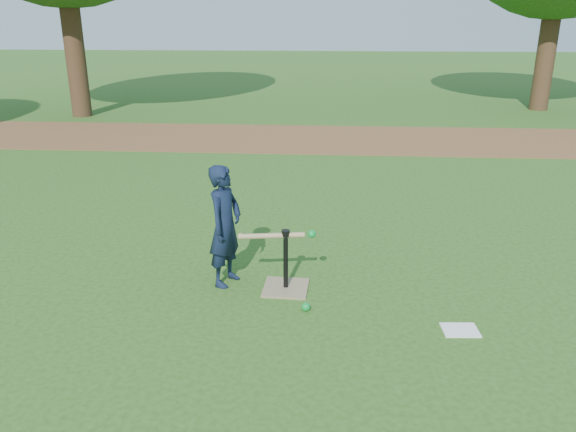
{
  "coord_description": "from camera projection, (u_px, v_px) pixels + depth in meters",
  "views": [
    {
      "loc": [
        0.59,
        -4.55,
        2.52
      ],
      "look_at": [
        0.2,
        0.66,
        0.65
      ],
      "focal_mm": 35.0,
      "sensor_mm": 36.0,
      "label": 1
    }
  ],
  "objects": [
    {
      "name": "child",
      "position": [
        225.0,
        226.0,
        5.42
      ],
      "size": [
        0.42,
        0.51,
        1.21
      ],
      "primitive_type": "imported",
      "rotation": [
        0.0,
        0.0,
        1.23
      ],
      "color": "#101A32",
      "rests_on": "ground"
    },
    {
      "name": "clipboard",
      "position": [
        460.0,
        330.0,
        4.75
      ],
      "size": [
        0.31,
        0.25,
        0.01
      ],
      "primitive_type": "cube",
      "rotation": [
        0.0,
        0.0,
        0.06
      ],
      "color": "white",
      "rests_on": "ground"
    },
    {
      "name": "dirt_strip",
      "position": [
        302.0,
        138.0,
        12.21
      ],
      "size": [
        24.0,
        3.0,
        0.01
      ],
      "primitive_type": "cube",
      "color": "brown",
      "rests_on": "ground"
    },
    {
      "name": "swing_action",
      "position": [
        278.0,
        235.0,
        5.29
      ],
      "size": [
        0.74,
        0.17,
        0.08
      ],
      "color": "tan",
      "rests_on": "ground"
    },
    {
      "name": "batting_tee",
      "position": [
        286.0,
        279.0,
        5.45
      ],
      "size": [
        0.45,
        0.45,
        0.61
      ],
      "color": "#8F7A5A",
      "rests_on": "ground"
    },
    {
      "name": "wiffle_ball_ground",
      "position": [
        306.0,
        307.0,
        5.06
      ],
      "size": [
        0.08,
        0.08,
        0.08
      ],
      "primitive_type": "sphere",
      "color": "#0D9334",
      "rests_on": "ground"
    },
    {
      "name": "ground",
      "position": [
        261.0,
        306.0,
        5.16
      ],
      "size": [
        80.0,
        80.0,
        0.0
      ],
      "primitive_type": "plane",
      "color": "#285116",
      "rests_on": "ground"
    }
  ]
}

